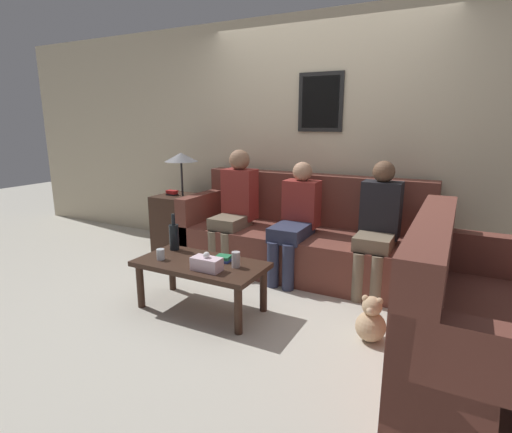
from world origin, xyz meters
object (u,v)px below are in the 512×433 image
(person_middle, at_px, (296,217))
(person_right, at_px, (378,223))
(couch_main, at_px, (302,239))
(couch_side, at_px, (477,332))
(teddy_bear, at_px, (371,322))
(wine_bottle, at_px, (174,236))
(drinking_glass, at_px, (161,254))
(coffee_table, at_px, (201,269))
(person_left, at_px, (235,204))

(person_middle, relative_size, person_right, 0.96)
(couch_main, bearing_deg, couch_side, -39.31)
(person_middle, xyz_separation_m, teddy_bear, (0.94, -0.89, -0.46))
(couch_side, xyz_separation_m, person_middle, (-1.56, 1.09, 0.28))
(couch_side, xyz_separation_m, wine_bottle, (-2.35, 0.21, 0.20))
(wine_bottle, bearing_deg, drinking_glass, -75.68)
(teddy_bear, bearing_deg, person_right, 100.10)
(coffee_table, height_order, person_middle, person_middle)
(person_left, bearing_deg, wine_bottle, -95.84)
(couch_main, xyz_separation_m, coffee_table, (-0.40, -1.23, 0.02))
(wine_bottle, distance_m, person_left, 0.91)
(person_right, bearing_deg, drinking_glass, -142.63)
(couch_side, xyz_separation_m, teddy_bear, (-0.63, 0.20, -0.18))
(couch_side, relative_size, teddy_bear, 4.91)
(person_right, bearing_deg, person_middle, -179.42)
(person_right, bearing_deg, coffee_table, -138.40)
(wine_bottle, relative_size, person_middle, 0.29)
(wine_bottle, xyz_separation_m, person_left, (0.09, 0.90, 0.14))
(person_left, bearing_deg, couch_main, 13.88)
(couch_side, distance_m, person_right, 1.38)
(wine_bottle, bearing_deg, person_right, 29.49)
(couch_side, relative_size, coffee_table, 1.55)
(person_left, bearing_deg, coffee_table, -74.34)
(couch_main, bearing_deg, person_right, -13.50)
(couch_side, height_order, person_right, person_right)
(coffee_table, bearing_deg, couch_main, 71.94)
(person_left, bearing_deg, person_middle, -1.77)
(coffee_table, height_order, drinking_glass, drinking_glass)
(drinking_glass, xyz_separation_m, person_left, (0.03, 1.16, 0.21))
(couch_main, xyz_separation_m, wine_bottle, (-0.79, -1.07, 0.20))
(coffee_table, distance_m, person_right, 1.60)
(person_left, height_order, person_right, person_left)
(couch_main, xyz_separation_m, drinking_glass, (-0.72, -1.33, 0.12))
(wine_bottle, height_order, person_middle, person_middle)
(person_left, bearing_deg, drinking_glass, -91.27)
(person_right, distance_m, teddy_bear, 1.04)
(drinking_glass, bearing_deg, couch_main, 61.46)
(drinking_glass, bearing_deg, coffee_table, 17.21)
(couch_main, bearing_deg, teddy_bear, -49.26)
(wine_bottle, xyz_separation_m, person_right, (1.56, 0.88, 0.11))
(wine_bottle, bearing_deg, person_middle, 48.05)
(person_middle, xyz_separation_m, person_right, (0.78, 0.01, 0.03))
(couch_side, relative_size, drinking_glass, 18.45)
(coffee_table, bearing_deg, person_left, 105.66)
(person_left, distance_m, person_right, 1.47)
(wine_bottle, height_order, drinking_glass, wine_bottle)
(couch_main, relative_size, person_right, 2.09)
(person_right, relative_size, teddy_bear, 3.52)
(drinking_glass, xyz_separation_m, person_middle, (0.72, 1.13, 0.15))
(couch_side, distance_m, wine_bottle, 2.37)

